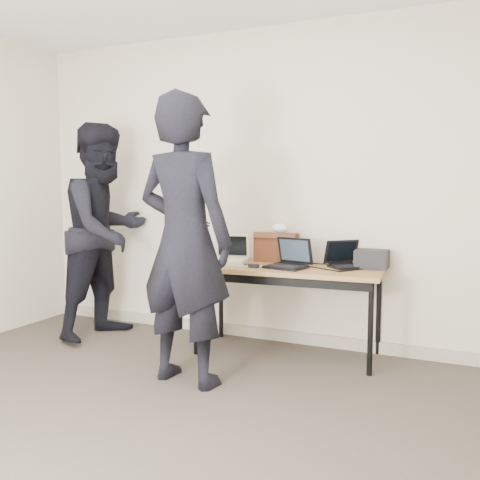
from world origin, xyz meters
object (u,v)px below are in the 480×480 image
Objects in this scene: laptop_center at (289,261)px; laptop_right at (346,261)px; laptop_beige at (229,258)px; equipment_box at (372,259)px; person_observer at (105,231)px; person_typist at (184,240)px; desk at (287,274)px; leather_satchel at (276,247)px.

laptop_right is at bearing 38.90° from laptop_center.
laptop_right is (0.40, 0.21, -0.00)m from laptop_center.
laptop_beige reaches higher than equipment_box.
laptop_right reaches higher than equipment_box.
equipment_box is 2.33m from person_observer.
desk is at bearing -111.84° from person_typist.
desk is 0.51m from laptop_beige.
desk is 3.91× the size of laptop_right.
person_observer reaches higher than desk.
desk is at bearing -7.44° from laptop_beige.
laptop_beige is at bearing -75.36° from person_observer.
laptop_center is 0.64m from equipment_box.
laptop_center is at bearing -77.77° from person_observer.
desk is 4.59× the size of laptop_beige.
laptop_center is 0.35m from leather_satchel.
laptop_center is (0.53, -0.01, 0.01)m from laptop_beige.
leather_satchel is 0.81m from equipment_box.
laptop_beige reaches higher than desk.
equipment_box is at bearing -130.14° from person_typist.
laptop_center is 0.18× the size of person_observer.
person_typist reaches higher than laptop_right.
laptop_right is at bearing -72.86° from person_observer.
laptop_beige reaches higher than laptop_right.
laptop_beige is 1.15m from equipment_box.
equipment_box is at bearing -37.52° from laptop_right.
equipment_box is at bearing 32.24° from laptop_center.
leather_satchel is 0.20× the size of person_observer.
person_typist is (-0.47, -0.82, 0.22)m from laptop_center.
laptop_beige is 1.35× the size of equipment_box.
desk is at bearing -76.41° from person_observer.
laptop_center is 0.97m from person_typist.
laptop_beige is at bearing -169.07° from equipment_box.
person_observer reaches higher than laptop_right.
desk is 1.70m from person_observer.
person_observer is (-2.30, -0.35, 0.16)m from equipment_box.
equipment_box is (0.60, 0.23, 0.02)m from laptop_center.
laptop_center is 1.71m from person_observer.
laptop_right is at bearing -11.65° from leather_satchel.
leather_satchel is at bearing 27.88° from laptop_beige.
leather_satchel is (-0.21, 0.27, 0.07)m from laptop_center.
laptop_right is 2.13m from person_observer.
desk is at bearing -163.04° from equipment_box.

